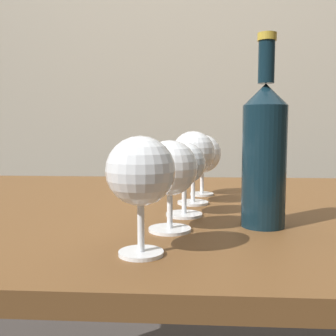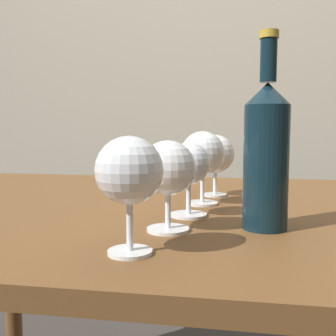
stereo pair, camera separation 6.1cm
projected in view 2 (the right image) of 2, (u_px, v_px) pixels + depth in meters
name	position (u px, v px, depth m)	size (l,w,h in m)	color
back_wall	(221.00, 46.00, 1.87)	(5.00, 0.08, 2.60)	#B2A893
dining_table	(202.00, 241.00, 0.85)	(1.52, 0.94, 0.75)	brown
wine_glass_rose	(129.00, 173.00, 0.50)	(0.09, 0.09, 0.15)	white
wine_glass_amber	(168.00, 170.00, 0.61)	(0.09, 0.09, 0.14)	white
wine_glass_merlot	(189.00, 165.00, 0.72)	(0.08, 0.08, 0.14)	white
wine_glass_pinot	(205.00, 154.00, 0.83)	(0.09, 0.09, 0.16)	white
wine_glass_empty	(215.00, 155.00, 0.94)	(0.09, 0.09, 0.15)	white
wine_bottle	(266.00, 152.00, 0.63)	(0.07, 0.07, 0.31)	#0F232D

